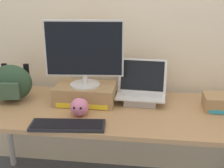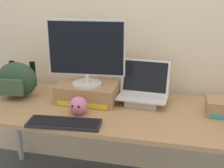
{
  "view_description": "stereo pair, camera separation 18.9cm",
  "coord_description": "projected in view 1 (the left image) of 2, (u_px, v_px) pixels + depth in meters",
  "views": [
    {
      "loc": [
        0.24,
        -1.85,
        1.58
      ],
      "look_at": [
        0.0,
        0.0,
        0.92
      ],
      "focal_mm": 47.81,
      "sensor_mm": 36.0,
      "label": 1
    },
    {
      "loc": [
        0.42,
        -1.81,
        1.58
      ],
      "look_at": [
        0.0,
        0.0,
        0.92
      ],
      "focal_mm": 47.81,
      "sensor_mm": 36.0,
      "label": 2
    }
  ],
  "objects": [
    {
      "name": "messenger_backpack",
      "position": [
        11.0,
        83.0,
        2.14
      ],
      "size": [
        0.31,
        0.25,
        0.26
      ],
      "rotation": [
        0.0,
        0.0,
        0.08
      ],
      "color": "#28422D",
      "rests_on": "desk"
    },
    {
      "name": "external_keyboard",
      "position": [
        68.0,
        125.0,
        1.78
      ],
      "size": [
        0.46,
        0.19,
        0.02
      ],
      "rotation": [
        0.0,
        0.0,
        0.09
      ],
      "color": "black",
      "rests_on": "desk"
    },
    {
      "name": "open_laptop",
      "position": [
        141.0,
        94.0,
        2.14
      ],
      "size": [
        0.36,
        0.27,
        0.29
      ],
      "rotation": [
        0.0,
        0.0,
        -0.05
      ],
      "color": "#ADADB2",
      "rests_on": "desk"
    },
    {
      "name": "plush_toy",
      "position": [
        79.0,
        107.0,
        1.92
      ],
      "size": [
        0.12,
        0.12,
        0.12
      ],
      "color": "#CC7099",
      "rests_on": "desk"
    },
    {
      "name": "toner_box_yellow",
      "position": [
        85.0,
        94.0,
        2.13
      ],
      "size": [
        0.42,
        0.26,
        0.13
      ],
      "color": "#9E7A51",
      "rests_on": "desk"
    },
    {
      "name": "back_wall",
      "position": [
        120.0,
        17.0,
        2.29
      ],
      "size": [
        7.0,
        0.1,
        2.6
      ],
      "primitive_type": "cube",
      "color": "beige",
      "rests_on": "ground"
    },
    {
      "name": "desktop_monitor",
      "position": [
        84.0,
        53.0,
        2.02
      ],
      "size": [
        0.54,
        0.21,
        0.46
      ],
      "rotation": [
        0.0,
        0.0,
        0.09
      ],
      "color": "silver",
      "rests_on": "toner_box_yellow"
    },
    {
      "name": "desk",
      "position": [
        112.0,
        118.0,
        2.06
      ],
      "size": [
        1.99,
        0.74,
        0.74
      ],
      "color": "#A87F56",
      "rests_on": "ground"
    }
  ]
}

